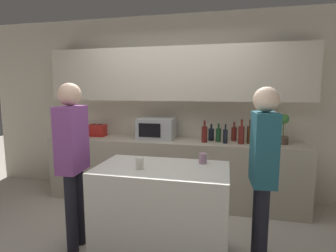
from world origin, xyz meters
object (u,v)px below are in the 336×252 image
(bottle_7, at_px, (255,136))
(cup_1, at_px, (203,158))
(microwave, at_px, (157,128))
(bottle_0, at_px, (204,134))
(bottle_1, at_px, (211,134))
(bottle_3, at_px, (225,136))
(bottle_6, at_px, (250,134))
(potted_plant, at_px, (283,129))
(bottle_5, at_px, (241,135))
(bottle_2, at_px, (218,135))
(cup_0, at_px, (140,163))
(bottle_4, at_px, (234,134))
(toaster, at_px, (97,130))
(person_center, at_px, (263,164))
(person_left, at_px, (73,153))

(bottle_7, xyz_separation_m, cup_1, (-0.59, -1.17, -0.05))
(microwave, height_order, bottle_0, microwave)
(bottle_0, xyz_separation_m, bottle_1, (0.08, 0.16, -0.03))
(bottle_3, relative_size, bottle_6, 0.81)
(potted_plant, relative_size, bottle_6, 1.24)
(bottle_7, bearing_deg, bottle_3, -158.49)
(bottle_0, distance_m, bottle_5, 0.48)
(microwave, distance_m, cup_1, 1.38)
(bottle_1, bearing_deg, bottle_2, -33.61)
(cup_0, bearing_deg, bottle_0, 70.74)
(bottle_4, height_order, bottle_6, bottle_6)
(toaster, bearing_deg, person_center, -29.82)
(bottle_3, relative_size, bottle_4, 0.97)
(bottle_2, bearing_deg, microwave, 178.85)
(microwave, xyz_separation_m, bottle_5, (1.18, -0.11, -0.03))
(bottle_0, height_order, bottle_1, bottle_0)
(bottle_4, bearing_deg, cup_0, -119.43)
(bottle_0, bearing_deg, cup_0, -109.26)
(bottle_5, bearing_deg, bottle_6, 26.51)
(bottle_3, bearing_deg, cup_0, -119.41)
(toaster, xyz_separation_m, person_left, (0.47, -1.39, 0.00))
(bottle_1, bearing_deg, bottle_0, -117.38)
(microwave, height_order, bottle_4, microwave)
(toaster, relative_size, bottle_3, 1.01)
(bottle_5, bearing_deg, toaster, 176.87)
(microwave, xyz_separation_m, bottle_0, (0.70, -0.11, -0.04))
(bottle_0, height_order, bottle_3, bottle_0)
(bottle_5, bearing_deg, person_center, -83.80)
(bottle_5, height_order, person_center, person_center)
(bottle_0, bearing_deg, person_center, -62.77)
(bottle_5, bearing_deg, bottle_0, 179.05)
(bottle_0, relative_size, person_center, 0.18)
(bottle_4, height_order, cup_0, bottle_4)
(bottle_3, bearing_deg, bottle_0, 176.80)
(person_left, bearing_deg, bottle_1, 135.84)
(bottle_6, relative_size, cup_0, 3.01)
(bottle_2, xyz_separation_m, cup_1, (-0.11, -1.12, -0.05))
(microwave, xyz_separation_m, bottle_1, (0.78, 0.05, -0.06))
(bottle_4, distance_m, bottle_6, 0.25)
(microwave, distance_m, bottle_5, 1.19)
(microwave, relative_size, bottle_1, 2.26)
(person_center, bearing_deg, microwave, 42.07)
(bottle_0, relative_size, cup_0, 2.80)
(bottle_5, distance_m, bottle_6, 0.12)
(bottle_0, height_order, bottle_4, bottle_0)
(toaster, bearing_deg, bottle_4, 2.33)
(bottle_3, distance_m, bottle_7, 0.42)
(bottle_2, xyz_separation_m, bottle_6, (0.41, -0.04, 0.03))
(bottle_6, height_order, bottle_7, bottle_6)
(microwave, height_order, bottle_6, bottle_6)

